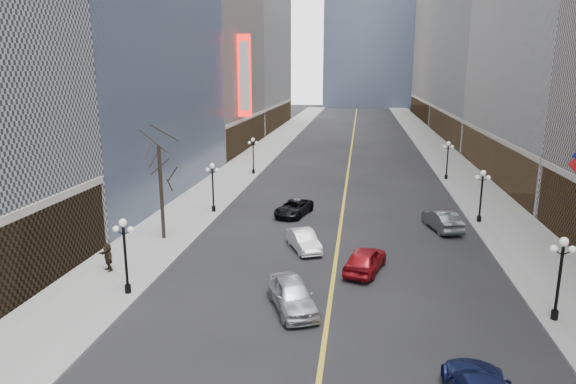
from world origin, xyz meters
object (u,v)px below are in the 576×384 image
(streetlamp_east_3, at_px, (448,156))
(car_sb_mid, at_px, (365,259))
(streetlamp_east_1, at_px, (560,270))
(car_nb_near, at_px, (292,295))
(streetlamp_east_2, at_px, (482,191))
(streetlamp_west_1, at_px, (125,248))
(streetlamp_west_3, at_px, (253,152))
(car_sb_far, at_px, (442,220))
(car_nb_mid, at_px, (304,240))
(car_nb_far, at_px, (294,208))
(streetlamp_west_2, at_px, (213,182))

(streetlamp_east_3, relative_size, car_sb_mid, 0.93)
(streetlamp_east_1, relative_size, car_nb_near, 0.89)
(streetlamp_east_2, distance_m, car_nb_near, 23.15)
(streetlamp_west_1, height_order, streetlamp_west_3, same)
(streetlamp_east_1, bearing_deg, car_sb_far, 102.43)
(car_sb_mid, distance_m, car_sb_far, 11.88)
(car_nb_near, height_order, car_nb_mid, car_nb_near)
(car_nb_near, xyz_separation_m, car_nb_far, (-2.36, 18.73, -0.17))
(streetlamp_east_1, bearing_deg, car_nb_far, 131.52)
(streetlamp_west_2, relative_size, car_sb_mid, 0.93)
(streetlamp_east_2, height_order, car_nb_mid, streetlamp_east_2)
(streetlamp_east_1, height_order, streetlamp_west_2, same)
(streetlamp_west_1, distance_m, car_sb_mid, 15.05)
(car_sb_mid, bearing_deg, car_sb_far, -106.43)
(streetlamp_west_3, bearing_deg, car_nb_near, -74.96)
(streetlamp_west_3, xyz_separation_m, car_nb_near, (9.80, -36.48, -2.04))
(car_nb_near, xyz_separation_m, car_nb_mid, (-0.45, 9.70, -0.14))
(streetlamp_west_1, xyz_separation_m, streetlamp_west_3, (0.00, 36.00, 0.00))
(streetlamp_west_3, distance_m, car_sb_mid, 33.42)
(car_sb_mid, bearing_deg, streetlamp_east_3, -92.06)
(streetlamp_west_2, bearing_deg, car_nb_far, 1.91)
(streetlamp_east_3, height_order, streetlamp_west_2, same)
(streetlamp_east_3, distance_m, car_sb_mid, 31.97)
(car_nb_near, bearing_deg, streetlamp_west_1, 155.07)
(streetlamp_east_3, relative_size, car_nb_near, 0.89)
(car_nb_far, distance_m, car_sb_mid, 14.12)
(car_nb_mid, bearing_deg, streetlamp_west_3, 85.46)
(streetlamp_east_2, relative_size, car_nb_near, 0.89)
(streetlamp_west_3, distance_m, car_nb_mid, 28.45)
(streetlamp_east_2, height_order, car_nb_near, streetlamp_east_2)
(car_nb_far, bearing_deg, streetlamp_east_3, 62.59)
(streetlamp_east_1, xyz_separation_m, streetlamp_west_1, (-23.60, 0.00, 0.00))
(streetlamp_east_3, distance_m, car_nb_mid, 30.41)
(streetlamp_east_3, xyz_separation_m, car_nb_far, (-16.16, -17.75, -2.21))
(streetlamp_east_3, bearing_deg, streetlamp_east_1, -90.00)
(streetlamp_east_3, bearing_deg, car_nb_near, -110.72)
(streetlamp_west_1, bearing_deg, car_nb_mid, 44.59)
(car_nb_mid, distance_m, car_sb_mid, 5.71)
(streetlamp_east_2, relative_size, car_sb_far, 0.90)
(streetlamp_west_3, relative_size, car_sb_far, 0.90)
(streetlamp_east_1, bearing_deg, car_nb_mid, 147.09)
(streetlamp_west_3, xyz_separation_m, car_sb_far, (20.14, -20.31, -2.07))
(streetlamp_east_2, height_order, streetlamp_west_2, same)
(streetlamp_west_3, height_order, car_nb_near, streetlamp_west_3)
(streetlamp_west_1, height_order, car_nb_near, streetlamp_west_1)
(car_nb_near, bearing_deg, car_sb_mid, 34.70)
(streetlamp_west_1, distance_m, car_nb_near, 10.02)
(streetlamp_east_3, xyz_separation_m, car_nb_near, (-13.80, -36.48, -2.04))
(streetlamp_west_3, bearing_deg, car_nb_mid, -70.75)
(car_nb_near, height_order, car_sb_mid, car_nb_near)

